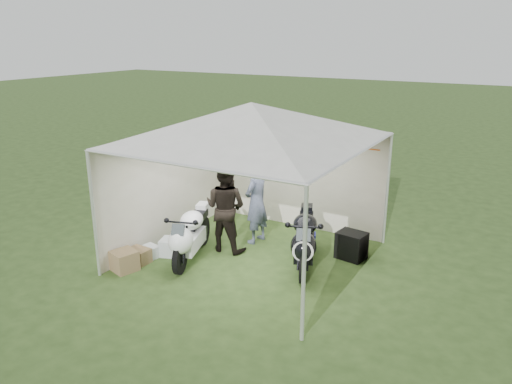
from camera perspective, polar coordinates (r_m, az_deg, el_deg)
ground at (r=9.77m, az=-0.50°, el=-7.50°), size 80.00×80.00×0.00m
canopy_tent at (r=9.01m, az=-0.44°, el=7.57°), size 5.66×5.66×3.00m
motorcycle_white at (r=9.55m, az=-7.60°, el=-4.80°), size 0.87×1.88×0.95m
motorcycle_black at (r=9.22m, az=5.56°, el=-5.37°), size 1.02×1.92×1.00m
paddock_stand at (r=10.23m, az=5.72°, el=-5.49°), size 0.46×0.38×0.30m
person_dark_jacket at (r=9.82m, az=-3.51°, el=-1.76°), size 0.91×0.72×1.79m
person_blue_jacket at (r=10.19m, az=0.05°, el=-1.13°), size 0.49×0.68×1.75m
equipment_box at (r=9.83m, az=10.85°, el=-6.00°), size 0.58×0.49×0.53m
crate_0 at (r=9.95m, az=-9.39°, el=-6.23°), size 0.59×0.52×0.33m
crate_1 at (r=9.52m, az=-14.81°, el=-7.60°), size 0.52×0.52×0.37m
crate_2 at (r=9.95m, az=-11.99°, el=-6.69°), size 0.36×0.32×0.23m
crate_3 at (r=9.78m, az=-13.23°, el=-7.07°), size 0.43×0.32×0.28m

